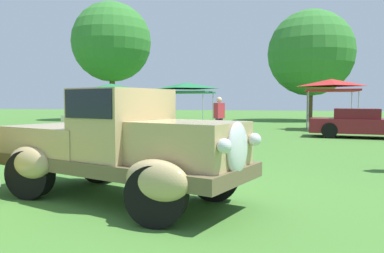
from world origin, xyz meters
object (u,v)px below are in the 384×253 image
feature_pickup_truck (120,144)px  canopy_tent_center_field (186,87)px  show_car_cream (103,119)px  canopy_tent_left_field (111,88)px  spectator_near_truck (219,117)px  show_car_burgundy (359,123)px  canopy_tent_right_field (331,84)px

feature_pickup_truck → canopy_tent_center_field: 18.36m
show_car_cream → canopy_tent_left_field: (-2.40, 5.62, 1.82)m
feature_pickup_truck → canopy_tent_left_field: (-9.29, 17.72, 1.56)m
show_car_cream → spectator_near_truck: 7.24m
show_car_burgundy → canopy_tent_left_field: size_ratio=1.40×
canopy_tent_right_field → show_car_cream: bearing=-160.2°
show_car_burgundy → canopy_tent_left_field: 15.73m
show_car_cream → canopy_tent_left_field: canopy_tent_left_field is taller
show_car_burgundy → canopy_tent_right_field: bearing=100.3°
canopy_tent_right_field → show_car_burgundy: bearing=-79.7°
spectator_near_truck → canopy_tent_center_field: canopy_tent_center_field is taller
show_car_burgundy → canopy_tent_right_field: 4.75m
show_car_burgundy → spectator_near_truck: bearing=-154.0°
spectator_near_truck → canopy_tent_center_field: bearing=113.9°
show_car_cream → canopy_tent_left_field: size_ratio=1.60×
canopy_tent_right_field → feature_pickup_truck: bearing=-105.3°
canopy_tent_left_field → canopy_tent_right_field: same height
show_car_cream → canopy_tent_right_field: (11.29, 4.06, 1.82)m
canopy_tent_left_field → canopy_tent_right_field: (13.70, -1.56, -0.00)m
feature_pickup_truck → spectator_near_truck: 9.19m
show_car_cream → feature_pickup_truck: bearing=-60.4°
show_car_burgundy → canopy_tent_center_field: size_ratio=1.32×
canopy_tent_left_field → canopy_tent_center_field: (5.20, 0.11, 0.00)m
show_car_cream → show_car_burgundy: 12.08m
spectator_near_truck → canopy_tent_center_field: (-3.83, 8.65, 1.51)m
feature_pickup_truck → canopy_tent_center_field: size_ratio=1.40×
canopy_tent_center_field → canopy_tent_right_field: size_ratio=1.16×
feature_pickup_truck → show_car_cream: (-6.89, 12.10, -0.26)m
show_car_burgundy → canopy_tent_center_field: 11.20m
show_car_burgundy → canopy_tent_right_field: (-0.78, 4.31, 1.82)m
spectator_near_truck → feature_pickup_truck: bearing=-88.3°
feature_pickup_truck → show_car_cream: bearing=119.6°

